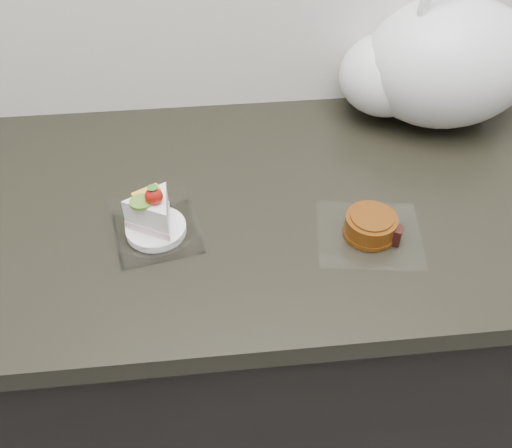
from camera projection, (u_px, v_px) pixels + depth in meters
counter at (268, 342)px, 1.32m from camera, size 2.04×0.64×0.90m
cake_tray at (155, 221)px, 0.92m from camera, size 0.16×0.16×0.11m
mooncake_wrap at (371, 227)px, 0.93m from camera, size 0.19×0.18×0.04m
plastic_bag at (436, 64)px, 1.11m from camera, size 0.39×0.28×0.31m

